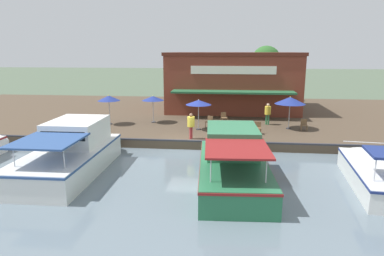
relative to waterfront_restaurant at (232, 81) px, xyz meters
name	(u,v)px	position (x,y,z in m)	size (l,w,h in m)	color
ground_plane	(187,151)	(13.48, -2.91, -3.41)	(220.00, 220.00, 0.00)	#4C5B47
quay_deck	(201,115)	(2.48, -2.91, -3.11)	(22.00, 56.00, 0.60)	#4C3D2D
quay_edge_fender	(188,141)	(13.38, -2.91, -2.76)	(0.20, 50.40, 0.10)	#2D2D33
waterfront_restaurant	(232,81)	(0.00, 0.00, 0.00)	(10.59, 12.58, 5.61)	brown
patio_umbrella_by_entrance	(109,98)	(8.70, -9.73, -0.71)	(1.75, 1.75, 2.35)	#B7B7B7
patio_umbrella_mid_patio_right	(199,102)	(9.86, -2.52, -0.76)	(1.88, 1.88, 2.27)	#B7B7B7
patio_umbrella_mid_patio_left	(153,98)	(7.63, -6.42, -0.82)	(1.77, 1.77, 2.22)	#B7B7B7
patio_umbrella_far_corner	(290,100)	(8.85, 4.21, -0.66)	(2.25, 2.25, 2.45)	#B7B7B7
cafe_chair_beside_entrance	(104,119)	(8.97, -10.13, -2.33)	(0.60, 0.60, 0.85)	brown
cafe_chair_under_first_umbrella	(224,117)	(7.15, -0.66, -2.33)	(0.58, 0.58, 0.85)	brown
cafe_chair_facing_river	(258,127)	(10.75, 1.78, -2.33)	(0.44, 0.44, 0.85)	brown
cafe_chair_back_row_seat	(209,121)	(8.88, -1.75, -2.33)	(0.58, 0.58, 0.85)	brown
cafe_chair_mid_patio	(304,124)	(9.36, 5.23, -2.33)	(0.46, 0.46, 0.85)	brown
cafe_chair_far_corner_seat	(71,121)	(10.01, -12.37, -2.33)	(0.58, 0.58, 0.85)	brown
person_at_quay_edge	(268,111)	(7.50, 2.78, -1.74)	(0.48, 0.48, 1.70)	#337547
person_near_entrance	(191,123)	(12.64, -2.76, -1.72)	(0.49, 0.49, 1.72)	#B23338
motorboat_outer_channel	(377,171)	(18.08, 6.89, -2.76)	(7.54, 3.31, 2.14)	white
motorboat_distant_upstream	(75,151)	(17.62, -8.52, -2.38)	(8.90, 3.42, 2.60)	white
motorboat_fourth_along	(232,160)	(18.18, -0.08, -2.42)	(8.90, 3.59, 2.54)	#287047
mooring_post	(56,130)	(13.13, -11.93, -2.31)	(0.22, 0.22, 0.98)	#473323
tree_behind_restaurant	(210,70)	(-1.92, -2.35, 1.01)	(3.51, 3.34, 5.59)	brown
tree_upstream_bank	(265,62)	(-6.27, 3.76, 1.73)	(3.58, 3.41, 6.36)	brown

